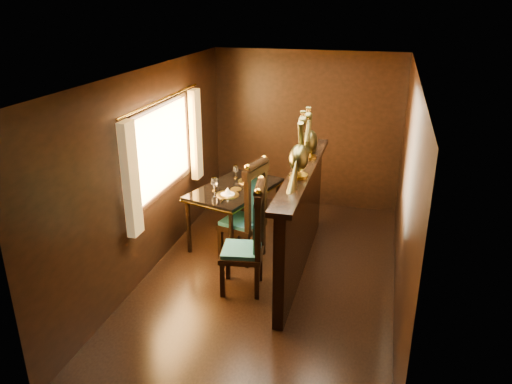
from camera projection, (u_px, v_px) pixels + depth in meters
The scene contains 8 objects.
ground at pixel (269, 277), 6.19m from camera, with size 5.00×5.00×0.00m, color black.
room_shell at pixel (264, 155), 5.65m from camera, with size 3.04×5.04×2.52m.
partition at pixel (301, 218), 6.12m from camera, with size 0.26×2.70×1.36m.
dining_table at pixel (235, 192), 6.87m from camera, with size 1.19×1.55×1.01m.
chair_left at pixel (253, 235), 5.70m from camera, with size 0.56×0.58×1.37m.
chair_right at pixel (250, 209), 6.36m from camera, with size 0.62×0.64×1.40m.
peacock_left at pixel (299, 146), 5.46m from camera, with size 0.23×0.61×0.73m, color #16442B, non-canonical shape.
peacock_right at pixel (310, 132), 6.13m from camera, with size 0.22×0.58×0.69m, color #16442B, non-canonical shape.
Camera 1 is at (1.21, -5.23, 3.27)m, focal length 35.00 mm.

